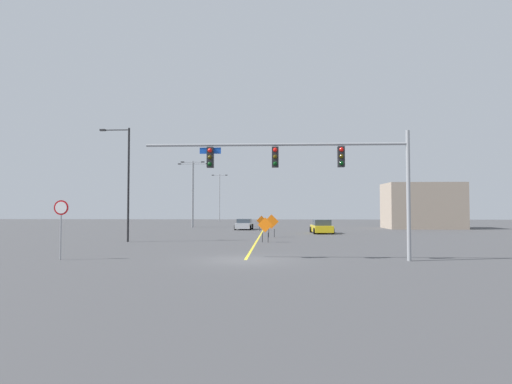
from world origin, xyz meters
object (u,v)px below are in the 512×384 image
(construction_sign_right_lane, at_px, (265,226))
(construction_sign_left_lane, at_px, (271,223))
(street_lamp_mid_left, at_px, (193,189))
(street_lamp_far_right, at_px, (220,194))
(car_yellow_approaching, at_px, (322,227))
(traffic_signal_assembly, at_px, (310,164))
(street_lamp_far_left, at_px, (192,189))
(street_lamp_near_right, at_px, (126,179))
(car_silver_mid, at_px, (244,224))
(stop_sign, at_px, (61,218))
(construction_sign_left_shoulder, at_px, (261,221))

(construction_sign_right_lane, height_order, construction_sign_left_lane, construction_sign_left_lane)
(street_lamp_mid_left, height_order, street_lamp_far_right, street_lamp_far_right)
(construction_sign_left_lane, distance_m, car_yellow_approaching, 8.24)
(traffic_signal_assembly, bearing_deg, street_lamp_far_right, 101.87)
(construction_sign_right_lane, bearing_deg, traffic_signal_assembly, -77.07)
(street_lamp_far_left, xyz_separation_m, car_yellow_approaching, (16.13, -12.42, -4.61))
(street_lamp_far_left, distance_m, street_lamp_near_right, 24.56)
(street_lamp_far_left, distance_m, car_silver_mid, 9.94)
(stop_sign, xyz_separation_m, street_lamp_far_left, (-0.36, 36.20, 3.14))
(street_lamp_mid_left, height_order, construction_sign_right_lane, street_lamp_mid_left)
(street_lamp_far_right, distance_m, construction_sign_left_shoulder, 34.40)
(car_silver_mid, bearing_deg, street_lamp_far_left, 147.30)
(construction_sign_right_lane, relative_size, car_silver_mid, 0.48)
(construction_sign_right_lane, relative_size, construction_sign_left_shoulder, 1.09)
(construction_sign_left_shoulder, height_order, car_silver_mid, construction_sign_left_shoulder)
(construction_sign_right_lane, bearing_deg, street_lamp_near_right, 179.71)
(stop_sign, bearing_deg, car_yellow_approaching, 56.46)
(traffic_signal_assembly, height_order, street_lamp_mid_left, street_lamp_mid_left)
(construction_sign_left_lane, height_order, car_silver_mid, construction_sign_left_lane)
(street_lamp_far_right, height_order, construction_sign_left_shoulder, street_lamp_far_right)
(construction_sign_left_shoulder, bearing_deg, construction_sign_left_lane, -83.01)
(construction_sign_right_lane, bearing_deg, street_lamp_far_left, 113.17)
(street_lamp_near_right, height_order, construction_sign_right_lane, street_lamp_near_right)
(traffic_signal_assembly, distance_m, street_lamp_far_left, 38.17)
(traffic_signal_assembly, distance_m, street_lamp_far_right, 61.63)
(street_lamp_far_right, relative_size, street_lamp_near_right, 1.02)
(construction_sign_left_lane, bearing_deg, street_lamp_far_left, 120.22)
(traffic_signal_assembly, distance_m, construction_sign_left_shoulder, 27.91)
(street_lamp_far_left, bearing_deg, street_lamp_near_right, -90.96)
(street_lamp_far_left, height_order, construction_sign_right_lane, street_lamp_far_left)
(traffic_signal_assembly, xyz_separation_m, street_lamp_near_right, (-13.52, 11.28, 0.07))
(street_lamp_far_left, bearing_deg, car_yellow_approaching, -37.60)
(street_lamp_mid_left, xyz_separation_m, car_yellow_approaching, (16.57, -15.21, -4.73))
(street_lamp_near_right, xyz_separation_m, construction_sign_left_shoulder, (10.09, 16.15, -3.85))
(street_lamp_near_right, bearing_deg, car_yellow_approaching, 36.27)
(street_lamp_mid_left, distance_m, street_lamp_far_left, 2.83)
(traffic_signal_assembly, relative_size, car_silver_mid, 3.34)
(street_lamp_mid_left, xyz_separation_m, street_lamp_near_right, (0.03, -27.34, -0.43))
(stop_sign, bearing_deg, street_lamp_far_left, 90.57)
(traffic_signal_assembly, distance_m, street_lamp_near_right, 17.61)
(traffic_signal_assembly, xyz_separation_m, car_yellow_approaching, (3.02, 23.42, -4.23))
(traffic_signal_assembly, height_order, street_lamp_near_right, street_lamp_near_right)
(car_silver_mid, bearing_deg, street_lamp_far_right, 103.39)
(street_lamp_far_right, xyz_separation_m, street_lamp_near_right, (-0.85, -49.02, -0.35))
(street_lamp_near_right, bearing_deg, street_lamp_far_right, 89.01)
(street_lamp_near_right, bearing_deg, construction_sign_right_lane, -0.29)
(street_lamp_mid_left, relative_size, car_silver_mid, 2.25)
(street_lamp_far_right, bearing_deg, traffic_signal_assembly, -78.13)
(street_lamp_near_right, bearing_deg, stop_sign, -86.20)
(street_lamp_far_left, relative_size, car_yellow_approaching, 2.09)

